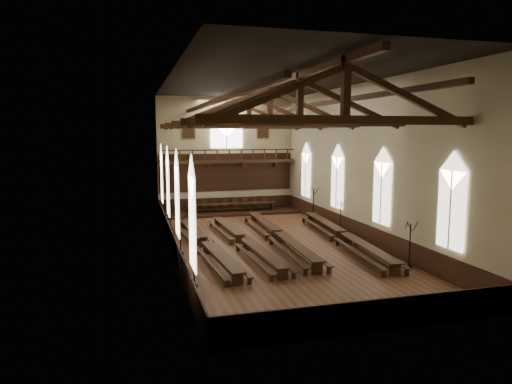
{
  "coord_description": "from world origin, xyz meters",
  "views": [
    {
      "loc": [
        -8.11,
        -26.44,
        6.9
      ],
      "look_at": [
        -0.46,
        1.5,
        3.14
      ],
      "focal_mm": 32.0,
      "sensor_mm": 36.0,
      "label": 1
    }
  ],
  "objects_px": {
    "refectory_row_b": "(243,239)",
    "candelabrum_right_mid": "(340,224)",
    "refectory_row_c": "(279,234)",
    "candelabrum_right_far": "(313,211)",
    "candelabrum_left_far": "(170,219)",
    "candelabrum_left_near": "(194,272)",
    "refectory_row_d": "(344,235)",
    "high_table": "(232,204)",
    "refectory_row_a": "(204,242)",
    "candelabrum_right_near": "(409,254)",
    "dais": "(232,212)",
    "candelabrum_left_mid": "(181,242)"
  },
  "relations": [
    {
      "from": "refectory_row_b",
      "to": "refectory_row_d",
      "type": "bearing_deg",
      "value": -5.91
    },
    {
      "from": "dais",
      "to": "candelabrum_left_far",
      "type": "xyz_separation_m",
      "value": [
        -5.69,
        -5.05,
        0.67
      ]
    },
    {
      "from": "refectory_row_b",
      "to": "candelabrum_left_near",
      "type": "distance_m",
      "value": 7.4
    },
    {
      "from": "refectory_row_c",
      "to": "candelabrum_right_far",
      "type": "relative_size",
      "value": 5.37
    },
    {
      "from": "candelabrum_right_near",
      "to": "candelabrum_right_mid",
      "type": "height_order",
      "value": "candelabrum_right_near"
    },
    {
      "from": "refectory_row_c",
      "to": "high_table",
      "type": "height_order",
      "value": "high_table"
    },
    {
      "from": "refectory_row_c",
      "to": "candelabrum_right_far",
      "type": "xyz_separation_m",
      "value": [
        4.81,
        5.94,
        0.27
      ]
    },
    {
      "from": "dais",
      "to": "candelabrum_right_far",
      "type": "height_order",
      "value": "candelabrum_right_far"
    },
    {
      "from": "high_table",
      "to": "candelabrum_right_near",
      "type": "distance_m",
      "value": 18.69
    },
    {
      "from": "dais",
      "to": "refectory_row_d",
      "type": "bearing_deg",
      "value": -69.83
    },
    {
      "from": "refectory_row_a",
      "to": "candelabrum_left_near",
      "type": "distance_m",
      "value": 6.34
    },
    {
      "from": "dais",
      "to": "candelabrum_right_mid",
      "type": "height_order",
      "value": "candelabrum_right_mid"
    },
    {
      "from": "refectory_row_a",
      "to": "dais",
      "type": "height_order",
      "value": "refectory_row_a"
    },
    {
      "from": "high_table",
      "to": "candelabrum_right_mid",
      "type": "relative_size",
      "value": 3.2
    },
    {
      "from": "candelabrum_left_far",
      "to": "candelabrum_right_mid",
      "type": "xyz_separation_m",
      "value": [
        11.1,
        -4.79,
        -0.04
      ]
    },
    {
      "from": "refectory_row_a",
      "to": "high_table",
      "type": "height_order",
      "value": "high_table"
    },
    {
      "from": "refectory_row_a",
      "to": "candelabrum_left_far",
      "type": "xyz_separation_m",
      "value": [
        -1.42,
        6.7,
        0.26
      ]
    },
    {
      "from": "refectory_row_a",
      "to": "candelabrum_right_far",
      "type": "xyz_separation_m",
      "value": [
        9.68,
        6.75,
        0.31
      ]
    },
    {
      "from": "candelabrum_left_near",
      "to": "candelabrum_right_mid",
      "type": "bearing_deg",
      "value": 36.06
    },
    {
      "from": "refectory_row_a",
      "to": "dais",
      "type": "relative_size",
      "value": 1.22
    },
    {
      "from": "candelabrum_left_near",
      "to": "candelabrum_right_mid",
      "type": "xyz_separation_m",
      "value": [
        11.1,
        8.08,
        0.02
      ]
    },
    {
      "from": "candelabrum_left_mid",
      "to": "candelabrum_right_near",
      "type": "xyz_separation_m",
      "value": [
        11.1,
        -5.74,
        0.01
      ]
    },
    {
      "from": "candelabrum_right_near",
      "to": "refectory_row_c",
      "type": "bearing_deg",
      "value": 124.7
    },
    {
      "from": "candelabrum_left_near",
      "to": "refectory_row_c",
      "type": "bearing_deg",
      "value": 48.01
    },
    {
      "from": "refectory_row_c",
      "to": "candelabrum_right_near",
      "type": "height_order",
      "value": "candelabrum_right_near"
    },
    {
      "from": "candelabrum_left_mid",
      "to": "dais",
      "type": "bearing_deg",
      "value": 64.91
    },
    {
      "from": "candelabrum_left_mid",
      "to": "candelabrum_left_far",
      "type": "relative_size",
      "value": 0.94
    },
    {
      "from": "refectory_row_c",
      "to": "refectory_row_d",
      "type": "relative_size",
      "value": 1.0
    },
    {
      "from": "candelabrum_left_far",
      "to": "refectory_row_a",
      "type": "bearing_deg",
      "value": -78.03
    },
    {
      "from": "candelabrum_right_mid",
      "to": "refectory_row_d",
      "type": "bearing_deg",
      "value": -110.8
    },
    {
      "from": "refectory_row_b",
      "to": "candelabrum_right_mid",
      "type": "xyz_separation_m",
      "value": [
        7.29,
        1.74,
        0.23
      ]
    },
    {
      "from": "refectory_row_d",
      "to": "candelabrum_right_far",
      "type": "bearing_deg",
      "value": 82.82
    },
    {
      "from": "refectory_row_c",
      "to": "candelabrum_right_far",
      "type": "bearing_deg",
      "value": 51.0
    },
    {
      "from": "candelabrum_left_far",
      "to": "candelabrum_right_mid",
      "type": "height_order",
      "value": "candelabrum_left_far"
    },
    {
      "from": "refectory_row_b",
      "to": "candelabrum_right_near",
      "type": "xyz_separation_m",
      "value": [
        7.29,
        -6.29,
        0.24
      ]
    },
    {
      "from": "refectory_row_a",
      "to": "candelabrum_right_near",
      "type": "relative_size",
      "value": 5.77
    },
    {
      "from": "dais",
      "to": "high_table",
      "type": "bearing_deg",
      "value": 0.0
    },
    {
      "from": "high_table",
      "to": "candelabrum_left_far",
      "type": "relative_size",
      "value": 3.03
    },
    {
      "from": "candelabrum_left_near",
      "to": "candelabrum_right_far",
      "type": "distance_m",
      "value": 17.04
    },
    {
      "from": "high_table",
      "to": "candelabrum_left_far",
      "type": "distance_m",
      "value": 7.61
    },
    {
      "from": "refectory_row_a",
      "to": "refectory_row_d",
      "type": "bearing_deg",
      "value": -3.26
    },
    {
      "from": "candelabrum_left_near",
      "to": "candelabrum_right_near",
      "type": "xyz_separation_m",
      "value": [
        11.1,
        0.05,
        0.03
      ]
    },
    {
      "from": "high_table",
      "to": "candelabrum_right_far",
      "type": "xyz_separation_m",
      "value": [
        5.41,
        -5.0,
        0.02
      ]
    },
    {
      "from": "refectory_row_d",
      "to": "high_table",
      "type": "xyz_separation_m",
      "value": [
        -4.5,
        12.25,
        0.26
      ]
    },
    {
      "from": "dais",
      "to": "candelabrum_left_far",
      "type": "height_order",
      "value": "candelabrum_left_far"
    },
    {
      "from": "candelabrum_right_near",
      "to": "dais",
      "type": "bearing_deg",
      "value": 106.84
    },
    {
      "from": "candelabrum_left_near",
      "to": "refectory_row_d",
      "type": "bearing_deg",
      "value": 29.14
    },
    {
      "from": "refectory_row_b",
      "to": "high_table",
      "type": "xyz_separation_m",
      "value": [
        1.88,
        11.59,
        0.3
      ]
    },
    {
      "from": "refectory_row_a",
      "to": "candelabrum_right_far",
      "type": "height_order",
      "value": "candelabrum_right_far"
    },
    {
      "from": "refectory_row_d",
      "to": "candelabrum_left_far",
      "type": "height_order",
      "value": "candelabrum_left_far"
    }
  ]
}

